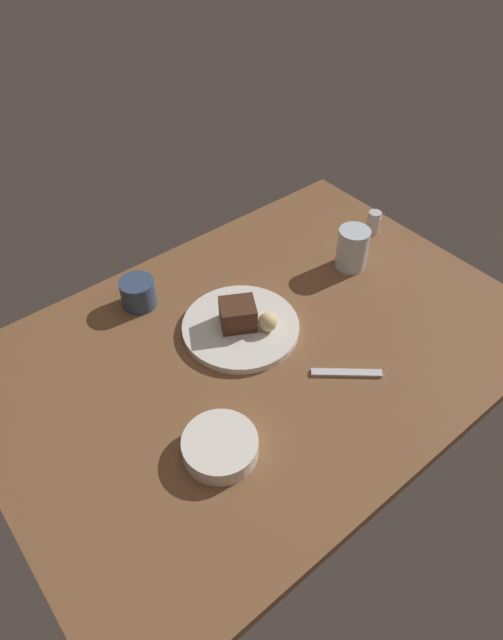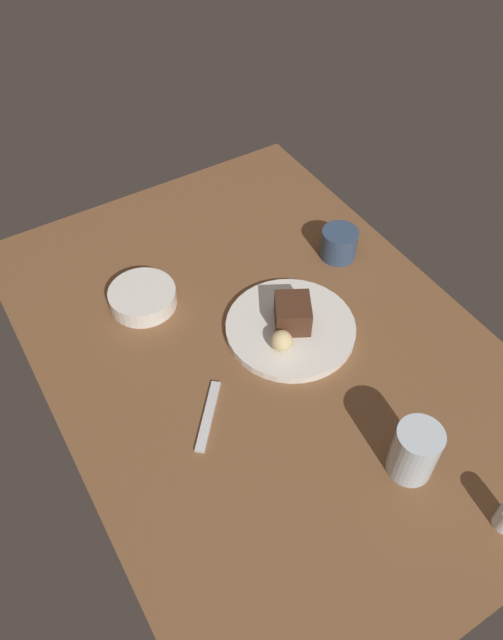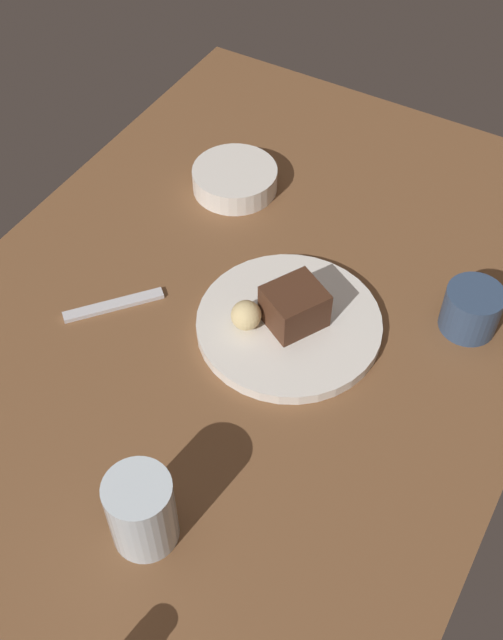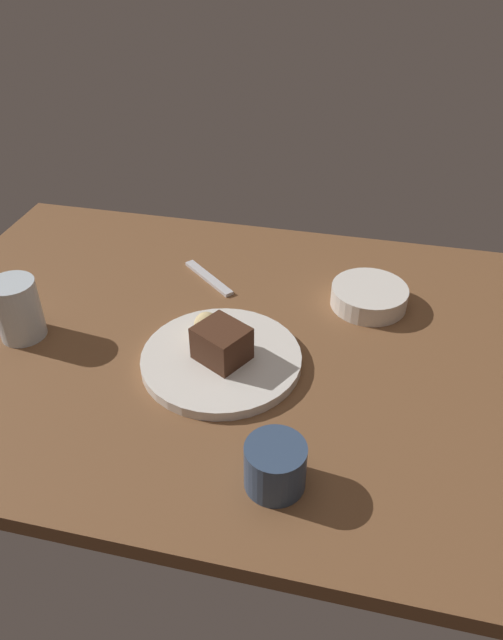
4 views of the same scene
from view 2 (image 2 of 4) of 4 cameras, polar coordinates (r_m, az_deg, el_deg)
The scene contains 8 objects.
dining_table at distance 123.02cm, azimuth 1.23°, elevation -2.96°, with size 120.00×84.00×3.00cm, color brown.
dessert_plate at distance 124.05cm, azimuth 3.71°, elevation -0.75°, with size 26.76×26.76×1.75cm, color white.
chocolate_cake_slice at distance 121.50cm, azimuth 3.92°, elevation 0.63°, with size 7.84×7.03×6.02cm, color #472819.
bread_roll at distance 117.86cm, azimuth 2.86°, elevation -1.96°, with size 4.35×4.35×4.35cm, color #DBC184.
water_glass at distance 105.99cm, azimuth 15.19°, elevation -11.90°, with size 7.92×7.92×11.02cm, color silver.
side_bowl at distance 130.14cm, azimuth -10.25°, elevation 2.13°, with size 14.33×14.33×3.89cm, color white.
coffee_cup at distance 139.38cm, azimuth 8.28°, elevation 7.18°, with size 8.25×8.25×6.99cm, color #334766.
dessert_spoon at distance 112.28cm, azimuth -4.11°, elevation -9.02°, with size 15.00×1.80×0.70cm, color silver.
Camera 2 is at (-63.25, 41.72, 98.41)cm, focal length 33.80 mm.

